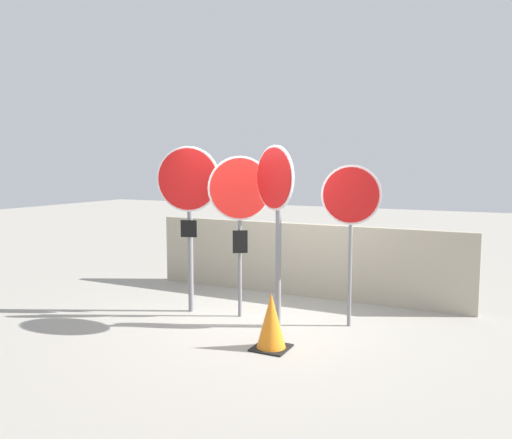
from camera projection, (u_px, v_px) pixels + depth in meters
ground_plane at (262, 321)px, 6.97m from camera, size 40.00×40.00×0.00m
fence_back at (302, 260)px, 8.32m from camera, size 5.43×0.12×1.21m
stop_sign_0 at (188, 195)px, 7.23m from camera, size 0.92×0.28×2.45m
stop_sign_1 at (240, 198)px, 6.97m from camera, size 0.76×0.52×2.30m
stop_sign_2 at (275, 197)px, 6.51m from camera, size 0.73×0.48×2.43m
stop_sign_3 at (351, 204)px, 6.54m from camera, size 0.78×0.16×2.18m
traffic_cone_0 at (271, 321)px, 5.88m from camera, size 0.42×0.42×0.67m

